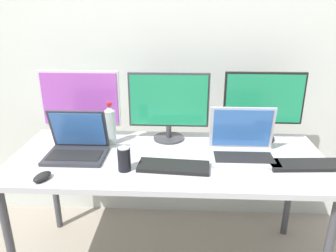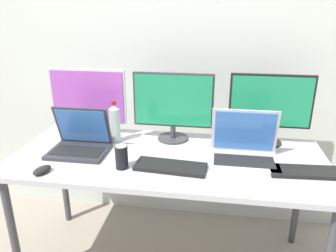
{
  "view_description": "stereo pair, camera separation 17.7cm",
  "coord_description": "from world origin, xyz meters",
  "views": [
    {
      "loc": [
        0.08,
        -1.65,
        1.54
      ],
      "look_at": [
        0.0,
        0.0,
        0.92
      ],
      "focal_mm": 35.0,
      "sensor_mm": 36.0,
      "label": 1
    },
    {
      "loc": [
        0.25,
        -1.64,
        1.54
      ],
      "look_at": [
        0.0,
        0.0,
        0.92
      ],
      "focal_mm": 35.0,
      "sensor_mm": 36.0,
      "label": 2
    }
  ],
  "objects": [
    {
      "name": "soda_can_near_keyboard",
      "position": [
        -0.21,
        -0.17,
        0.8
      ],
      "size": [
        0.07,
        0.07,
        0.13
      ],
      "color": "black",
      "rests_on": "work_desk"
    },
    {
      "name": "work_desk",
      "position": [
        0.0,
        0.0,
        0.68
      ],
      "size": [
        1.75,
        0.74,
        0.74
      ],
      "color": "#424247",
      "rests_on": "ground"
    },
    {
      "name": "monitor_right",
      "position": [
        0.57,
        0.27,
        0.98
      ],
      "size": [
        0.48,
        0.18,
        0.42
      ],
      "color": "black",
      "rests_on": "work_desk"
    },
    {
      "name": "monitor_left",
      "position": [
        -0.56,
        0.27,
        0.97
      ],
      "size": [
        0.49,
        0.18,
        0.42
      ],
      "color": "silver",
      "rests_on": "work_desk"
    },
    {
      "name": "wall_back",
      "position": [
        0.0,
        0.59,
        1.3
      ],
      "size": [
        7.0,
        0.08,
        2.6
      ],
      "primitive_type": "cube",
      "color": "silver",
      "rests_on": "ground"
    },
    {
      "name": "laptop_silver",
      "position": [
        -0.51,
        -0.01,
        0.8
      ],
      "size": [
        0.32,
        0.25,
        0.26
      ],
      "color": "#2D2D33",
      "rests_on": "work_desk"
    },
    {
      "name": "laptop_secondary",
      "position": [
        0.41,
        0.02,
        0.8
      ],
      "size": [
        0.36,
        0.26,
        0.27
      ],
      "color": "#B7B7BC",
      "rests_on": "work_desk"
    },
    {
      "name": "monitor_center",
      "position": [
        -0.01,
        0.25,
        0.97
      ],
      "size": [
        0.49,
        0.19,
        0.42
      ],
      "color": "#38383D",
      "rests_on": "work_desk"
    },
    {
      "name": "water_bottle",
      "position": [
        -0.35,
        0.16,
        0.86
      ],
      "size": [
        0.06,
        0.06,
        0.26
      ],
      "color": "silver",
      "rests_on": "work_desk"
    },
    {
      "name": "keyboard_aux",
      "position": [
        0.73,
        -0.09,
        0.75
      ],
      "size": [
        0.39,
        0.15,
        0.02
      ],
      "primitive_type": "cube",
      "rotation": [
        0.0,
        0.0,
        0.06
      ],
      "color": "black",
      "rests_on": "work_desk"
    },
    {
      "name": "keyboard_main",
      "position": [
        0.04,
        -0.14,
        0.75
      ],
      "size": [
        0.38,
        0.17,
        0.02
      ],
      "primitive_type": "cube",
      "rotation": [
        0.0,
        0.0,
        -0.08
      ],
      "color": "black",
      "rests_on": "work_desk"
    },
    {
      "name": "mouse_by_keyboard",
      "position": [
        -0.6,
        -0.29,
        0.76
      ],
      "size": [
        0.09,
        0.12,
        0.04
      ],
      "primitive_type": "ellipsoid",
      "rotation": [
        0.0,
        0.0,
        -0.37
      ],
      "color": "black",
      "rests_on": "work_desk"
    }
  ]
}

